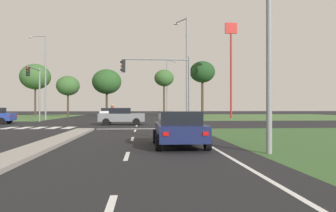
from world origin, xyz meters
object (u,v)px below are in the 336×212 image
object	(u,v)px
car_grey_near	(122,116)
treeline_third	(68,86)
traffic_signal_near_right	(164,78)
fastfood_pole_sign	(231,50)
street_lamp_third	(44,73)
car_white_second	(106,112)
street_lamp_fourth	(168,85)
treeline_sixth	(202,72)
car_navy_fourth	(179,128)
treeline_second	(35,77)
traffic_signal_far_left	(36,84)
treeline_fifth	(164,78)
pedestrian_at_median	(112,110)
treeline_fourth	(107,82)
street_lamp_second	(186,65)

from	to	relation	value
car_grey_near	treeline_third	size ratio (longest dim) A/B	0.61
traffic_signal_near_right	fastfood_pole_sign	distance (m)	27.12
treeline_third	street_lamp_third	bearing A→B (deg)	-89.53
car_white_second	fastfood_pole_sign	distance (m)	24.14
car_grey_near	street_lamp_fourth	distance (m)	31.08
treeline_sixth	car_navy_fourth	bearing A→B (deg)	-101.37
street_lamp_third	treeline_second	world-z (taller)	street_lamp_third
traffic_signal_far_left	treeline_third	bearing A→B (deg)	93.10
street_lamp_fourth	treeline_fifth	bearing A→B (deg)	-173.28
treeline_third	traffic_signal_near_right	bearing A→B (deg)	-66.38
car_grey_near	pedestrian_at_median	world-z (taller)	pedestrian_at_median
street_lamp_third	treeline_second	distance (m)	17.85
street_lamp_fourth	fastfood_pole_sign	bearing A→B (deg)	-53.90
car_navy_fourth	treeline_fifth	size ratio (longest dim) A/B	0.51
traffic_signal_near_right	treeline_fifth	bearing A→B (deg)	86.30
fastfood_pole_sign	treeline_fourth	distance (m)	24.26
traffic_signal_far_left	street_lamp_second	size ratio (longest dim) A/B	0.56
traffic_signal_far_left	treeline_fourth	distance (m)	25.93
treeline_fifth	street_lamp_second	bearing A→B (deg)	-89.01
car_white_second	car_navy_fourth	size ratio (longest dim) A/B	0.97
street_lamp_second	treeline_fifth	xyz separation A→B (m)	(-0.47, 27.37, 0.97)
car_white_second	street_lamp_fourth	distance (m)	12.18
treeline_second	treeline_fourth	xyz separation A→B (m)	(12.32, 1.85, -0.67)
traffic_signal_far_left	street_lamp_third	world-z (taller)	street_lamp_third
pedestrian_at_median	treeline_fifth	size ratio (longest dim) A/B	0.22
pedestrian_at_median	car_white_second	bearing A→B (deg)	11.89
traffic_signal_near_right	treeline_second	size ratio (longest dim) A/B	0.60
car_white_second	treeline_third	bearing A→B (deg)	11.33
street_lamp_third	treeline_fourth	distance (m)	19.46
traffic_signal_far_left	treeline_sixth	distance (m)	30.78
treeline_second	treeline_fourth	size ratio (longest dim) A/B	1.07
car_white_second	treeline_third	xyz separation A→B (m)	(-6.29, -1.26, 4.51)
street_lamp_third	pedestrian_at_median	xyz separation A→B (m)	(8.79, -1.21, -4.68)
traffic_signal_near_right	street_lamp_fourth	xyz separation A→B (m)	(2.99, 35.48, 1.81)
car_grey_near	pedestrian_at_median	xyz separation A→B (m)	(-1.91, 11.92, 0.50)
fastfood_pole_sign	treeline_third	xyz separation A→B (m)	(-25.94, 9.13, -4.90)
pedestrian_at_median	treeline_second	size ratio (longest dim) A/B	0.20
street_lamp_fourth	treeline_sixth	size ratio (longest dim) A/B	1.05
car_navy_fourth	pedestrian_at_median	size ratio (longest dim) A/B	2.27
street_lamp_second	treeline_sixth	size ratio (longest dim) A/B	1.10
street_lamp_second	street_lamp_fourth	bearing A→B (deg)	89.52
street_lamp_second	pedestrian_at_median	xyz separation A→B (m)	(-8.21, 9.37, -4.62)
car_white_second	traffic_signal_far_left	xyz separation A→B (m)	(-5.15, -22.32, 3.35)
car_navy_fourth	treeline_sixth	size ratio (longest dim) A/B	0.44
street_lamp_third	traffic_signal_near_right	bearing A→B (deg)	-52.57
street_lamp_third	car_navy_fourth	bearing A→B (deg)	-65.02
fastfood_pole_sign	pedestrian_at_median	bearing A→B (deg)	-159.73
car_navy_fourth	fastfood_pole_sign	distance (m)	38.52
car_navy_fourth	street_lamp_fourth	distance (m)	47.63
car_grey_near	traffic_signal_near_right	bearing A→B (deg)	32.83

